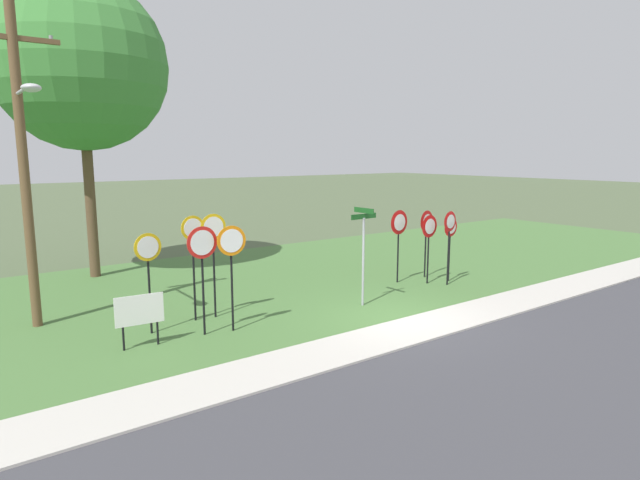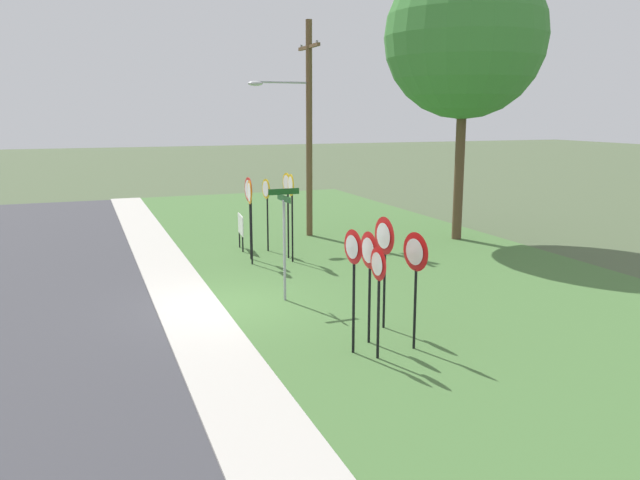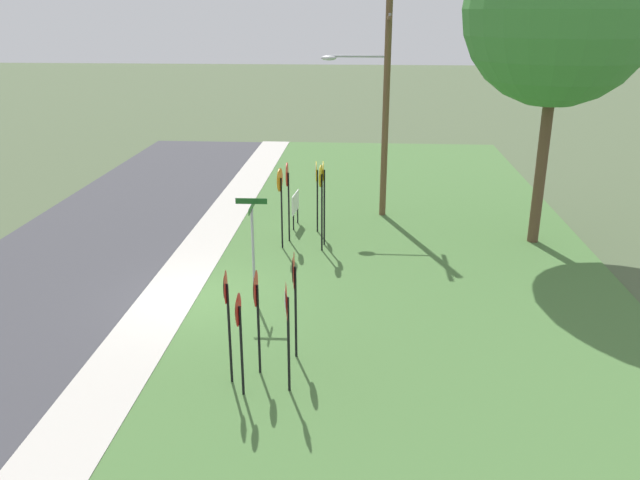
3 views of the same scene
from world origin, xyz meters
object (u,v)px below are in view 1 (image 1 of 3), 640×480
(yield_sign_far_left, at_px, (427,228))
(street_name_post, at_px, (363,248))
(oak_tree_left, at_px, (81,65))
(stop_sign_far_left, at_px, (202,256))
(stop_sign_far_right, at_px, (232,255))
(stop_sign_near_left, at_px, (214,243))
(stop_sign_near_right, at_px, (148,261))
(stop_sign_far_center, at_px, (193,246))
(yield_sign_center, at_px, (450,230))
(notice_board, at_px, (140,313))
(yield_sign_near_left, at_px, (399,228))
(yield_sign_near_right, at_px, (451,234))
(utility_pole, at_px, (24,154))
(yield_sign_far_right, at_px, (430,233))

(yield_sign_far_left, distance_m, street_name_post, 4.44)
(yield_sign_far_left, xyz_separation_m, oak_tree_left, (-9.63, 7.27, 5.62))
(stop_sign_far_left, relative_size, stop_sign_far_right, 1.01)
(stop_sign_near_left, relative_size, stop_sign_near_right, 1.13)
(stop_sign_far_left, height_order, yield_sign_far_left, stop_sign_far_left)
(stop_sign_far_center, height_order, yield_sign_center, stop_sign_far_center)
(stop_sign_far_left, bearing_deg, notice_board, 175.17)
(yield_sign_near_left, distance_m, oak_tree_left, 12.31)
(street_name_post, bearing_deg, stop_sign_far_center, 159.49)
(stop_sign_far_right, distance_m, street_name_post, 4.16)
(stop_sign_far_left, xyz_separation_m, yield_sign_near_left, (7.69, 1.05, -0.09))
(yield_sign_near_left, xyz_separation_m, yield_sign_center, (1.14, -1.25, -0.02))
(stop_sign_near_right, relative_size, yield_sign_near_right, 1.13)
(yield_sign_near_right, distance_m, yield_sign_center, 0.60)
(stop_sign_near_left, distance_m, stop_sign_far_center, 0.57)
(stop_sign_far_right, relative_size, yield_sign_center, 1.06)
(stop_sign_near_left, distance_m, stop_sign_far_right, 1.33)
(stop_sign_far_right, xyz_separation_m, oak_tree_left, (-1.26, 8.47, 5.47))
(stop_sign_near_left, relative_size, yield_sign_far_left, 1.17)
(stop_sign_near_left, distance_m, yield_sign_near_left, 6.84)
(stop_sign_far_center, distance_m, oak_tree_left, 8.97)
(stop_sign_far_left, distance_m, notice_board, 1.94)
(yield_sign_near_left, relative_size, oak_tree_left, 0.24)
(stop_sign_far_right, relative_size, street_name_post, 0.93)
(yield_sign_near_left, distance_m, yield_sign_center, 1.69)
(yield_sign_near_right, height_order, utility_pole, utility_pole)
(stop_sign_far_left, bearing_deg, oak_tree_left, 91.97)
(stop_sign_far_left, bearing_deg, stop_sign_far_right, -13.63)
(stop_sign_far_left, xyz_separation_m, yield_sign_far_left, (9.07, 1.05, -0.18))
(stop_sign_far_right, height_order, yield_sign_near_left, stop_sign_far_right)
(utility_pole, height_order, notice_board, utility_pole)
(stop_sign_near_right, bearing_deg, yield_sign_far_left, -4.18)
(stop_sign_far_right, xyz_separation_m, yield_sign_center, (8.12, -0.05, -0.09))
(yield_sign_far_right, distance_m, yield_sign_center, 0.68)
(stop_sign_far_center, height_order, yield_sign_far_right, stop_sign_far_center)
(stop_sign_near_right, height_order, oak_tree_left, oak_tree_left)
(yield_sign_near_left, height_order, notice_board, yield_sign_near_left)
(stop_sign_far_right, height_order, yield_sign_far_left, stop_sign_far_right)
(yield_sign_near_right, xyz_separation_m, street_name_post, (-4.42, -0.47, 0.07))
(stop_sign_far_center, distance_m, yield_sign_near_right, 9.07)
(stop_sign_near_right, relative_size, yield_sign_center, 1.00)
(stop_sign_far_left, distance_m, yield_sign_far_left, 9.13)
(yield_sign_near_right, relative_size, yield_sign_center, 0.89)
(stop_sign_far_left, distance_m, yield_sign_near_left, 7.76)
(yield_sign_near_right, distance_m, oak_tree_left, 14.05)
(oak_tree_left, bearing_deg, notice_board, -96.91)
(stop_sign_far_right, bearing_deg, yield_sign_near_left, 15.16)
(stop_sign_far_left, height_order, yield_sign_near_left, stop_sign_far_left)
(stop_sign_far_left, height_order, yield_sign_center, stop_sign_far_left)
(yield_sign_far_left, xyz_separation_m, yield_sign_far_right, (-0.65, -0.72, -0.04))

